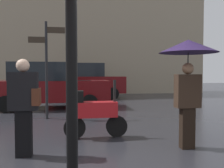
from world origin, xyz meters
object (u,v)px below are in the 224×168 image
parked_car_left (49,85)px  street_signpost (47,60)px  parked_car_right (85,81)px  pedestrian_with_umbrella (188,60)px  parked_scooter (94,112)px  pedestrian_with_bag (24,102)px

parked_car_left → street_signpost: street_signpost is taller
street_signpost → parked_car_left: bearing=94.1°
parked_car_right → pedestrian_with_umbrella: bearing=-85.7°
pedestrian_with_umbrella → parked_car_right: size_ratio=0.47×
parked_scooter → parked_car_left: parked_car_left is taller
pedestrian_with_umbrella → parked_scooter: 2.18m
pedestrian_with_umbrella → street_signpost: size_ratio=0.68×
parked_car_right → parked_scooter: bearing=-95.8°
pedestrian_with_bag → parked_car_right: (1.39, 9.20, 0.07)m
parked_car_left → parked_car_right: (1.56, 3.60, 0.07)m
parked_car_left → parked_scooter: bearing=112.1°
parked_scooter → parked_car_right: 8.24m
parked_car_right → street_signpost: 6.08m
pedestrian_with_bag → parked_car_right: 9.31m
parked_car_right → street_signpost: bearing=-108.1°
street_signpost → pedestrian_with_bag: bearing=-89.9°
parked_car_right → street_signpost: street_signpost is taller
pedestrian_with_umbrella → parked_car_right: bearing=48.4°
pedestrian_with_bag → parked_scooter: (1.22, 0.98, -0.36)m
pedestrian_with_umbrella → parked_scooter: size_ratio=1.46×
parked_scooter → street_signpost: 2.93m
pedestrian_with_bag → parked_car_left: parked_car_left is taller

